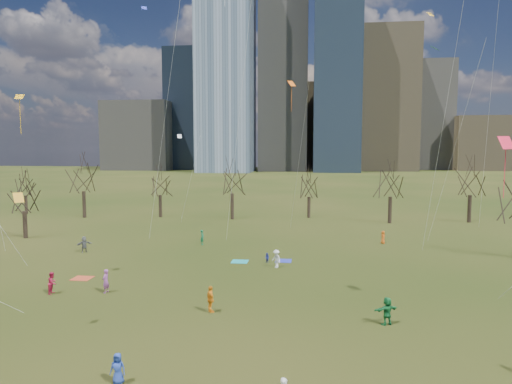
# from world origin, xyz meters

# --- Properties ---
(ground) EXTENTS (500.00, 500.00, 0.00)m
(ground) POSITION_xyz_m (0.00, 0.00, 0.00)
(ground) COLOR black
(ground) RESTS_ON ground
(downtown_skyline) EXTENTS (212.50, 78.00, 118.00)m
(downtown_skyline) POSITION_xyz_m (-2.43, 210.64, 39.01)
(downtown_skyline) COLOR slate
(downtown_skyline) RESTS_ON ground
(bare_tree_row) EXTENTS (113.04, 29.80, 9.50)m
(bare_tree_row) POSITION_xyz_m (-0.09, 37.22, 6.12)
(bare_tree_row) COLOR black
(bare_tree_row) RESTS_ON ground
(blanket_teal) EXTENTS (1.60, 1.50, 0.03)m
(blanket_teal) POSITION_xyz_m (-1.74, 13.18, 0.01)
(blanket_teal) COLOR teal
(blanket_teal) RESTS_ON ground
(blanket_navy) EXTENTS (1.60, 1.50, 0.03)m
(blanket_navy) POSITION_xyz_m (2.48, 13.98, 0.01)
(blanket_navy) COLOR #2633B5
(blanket_navy) RESTS_ON ground
(blanket_crimson) EXTENTS (1.60, 1.50, 0.03)m
(blanket_crimson) POSITION_xyz_m (-14.24, 5.86, 0.01)
(blanket_crimson) COLOR #C04426
(blanket_crimson) RESTS_ON ground
(person_0) EXTENTS (0.75, 0.51, 1.50)m
(person_0) POSITION_xyz_m (-3.92, -10.62, 0.75)
(person_0) COLOR #2642A5
(person_0) RESTS_ON ground
(person_2) EXTENTS (0.70, 0.86, 1.68)m
(person_2) POSITION_xyz_m (-14.46, 1.72, 0.84)
(person_2) COLOR #B61A40
(person_2) RESTS_ON ground
(person_4) EXTENTS (0.96, 1.14, 1.82)m
(person_4) POSITION_xyz_m (-1.61, -0.84, 0.91)
(person_4) COLOR orange
(person_4) RESTS_ON ground
(person_5) EXTENTS (1.71, 1.20, 1.78)m
(person_5) POSITION_xyz_m (9.86, -1.72, 0.89)
(person_5) COLOR #1A7638
(person_5) RESTS_ON ground
(person_7) EXTENTS (0.56, 0.74, 1.83)m
(person_7) POSITION_xyz_m (-10.51, 2.41, 0.92)
(person_7) COLOR #9E4F9A
(person_7) RESTS_ON ground
(person_8) EXTENTS (0.60, 0.59, 0.98)m
(person_8) POSITION_xyz_m (0.96, 13.02, 0.49)
(person_8) COLOR #222E97
(person_8) RESTS_ON ground
(person_9) EXTENTS (1.20, 1.23, 1.69)m
(person_9) POSITION_xyz_m (1.98, 11.34, 0.85)
(person_9) COLOR white
(person_9) RESTS_ON ground
(person_11) EXTENTS (1.53, 1.46, 1.73)m
(person_11) POSITION_xyz_m (-18.87, 15.30, 0.87)
(person_11) COLOR #5E5F62
(person_11) RESTS_ON ground
(person_12) EXTENTS (0.50, 0.75, 1.51)m
(person_12) POSITION_xyz_m (13.60, 23.60, 0.75)
(person_12) COLOR orange
(person_12) RESTS_ON ground
(person_13) EXTENTS (0.52, 0.69, 1.72)m
(person_13) POSITION_xyz_m (-7.25, 20.64, 0.86)
(person_13) COLOR #197346
(person_13) RESTS_ON ground
(kites_airborne) EXTENTS (60.76, 42.31, 33.60)m
(kites_airborne) POSITION_xyz_m (0.82, 12.59, 13.83)
(kites_airborne) COLOR #FFB015
(kites_airborne) RESTS_ON ground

